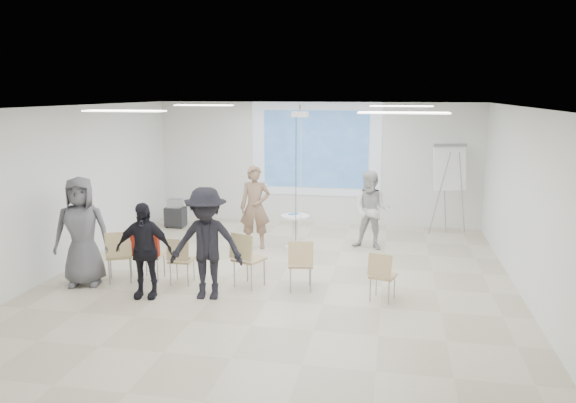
% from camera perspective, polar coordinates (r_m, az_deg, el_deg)
% --- Properties ---
extents(floor, '(8.00, 9.00, 0.10)m').
position_cam_1_polar(floor, '(9.95, -0.87, -8.24)').
color(floor, beige).
rests_on(floor, ground).
extents(ceiling, '(8.00, 9.00, 0.10)m').
position_cam_1_polar(ceiling, '(9.39, -0.92, 9.90)').
color(ceiling, white).
rests_on(ceiling, wall_back).
extents(wall_back, '(8.00, 0.10, 3.00)m').
position_cam_1_polar(wall_back, '(13.99, 2.87, 3.92)').
color(wall_back, silver).
rests_on(wall_back, floor).
extents(wall_left, '(0.10, 9.00, 3.00)m').
position_cam_1_polar(wall_left, '(11.09, -21.86, 1.24)').
color(wall_left, silver).
rests_on(wall_left, floor).
extents(wall_right, '(0.10, 9.00, 3.00)m').
position_cam_1_polar(wall_right, '(9.61, 23.50, -0.31)').
color(wall_right, silver).
rests_on(wall_right, floor).
extents(projection_halo, '(3.20, 0.01, 2.30)m').
position_cam_1_polar(projection_halo, '(13.88, 2.84, 5.32)').
color(projection_halo, silver).
rests_on(projection_halo, wall_back).
extents(projection_image, '(2.60, 0.01, 1.90)m').
position_cam_1_polar(projection_image, '(13.87, 2.83, 5.31)').
color(projection_image, '#3166A9').
rests_on(projection_image, wall_back).
extents(pedestal_table, '(0.80, 0.80, 0.74)m').
position_cam_1_polar(pedestal_table, '(11.72, 0.73, -2.89)').
color(pedestal_table, white).
rests_on(pedestal_table, floor).
extents(player_left, '(0.79, 0.60, 1.98)m').
position_cam_1_polar(player_left, '(11.71, -3.36, -0.03)').
color(player_left, '#8E6D57').
rests_on(player_left, floor).
extents(player_right, '(1.01, 0.88, 1.82)m').
position_cam_1_polar(player_right, '(11.76, 8.46, -0.47)').
color(player_right, silver).
rests_on(player_right, floor).
extents(controller_left, '(0.06, 0.13, 0.04)m').
position_cam_1_polar(controller_left, '(11.85, -2.24, 1.67)').
color(controller_left, silver).
rests_on(controller_left, player_left).
extents(controller_right, '(0.07, 0.13, 0.04)m').
position_cam_1_polar(controller_right, '(11.96, 7.69, 1.29)').
color(controller_right, white).
rests_on(controller_right, player_right).
extents(chair_far_left, '(0.58, 0.60, 0.92)m').
position_cam_1_polar(chair_far_left, '(10.09, -16.78, -4.93)').
color(chair_far_left, tan).
rests_on(chair_far_left, floor).
extents(chair_left_mid, '(0.43, 0.46, 0.87)m').
position_cam_1_polar(chair_left_mid, '(10.04, -13.89, -5.01)').
color(chair_left_mid, tan).
rests_on(chair_left_mid, floor).
extents(chair_left_inner, '(0.39, 0.42, 0.82)m').
position_cam_1_polar(chair_left_inner, '(9.75, -10.89, -5.56)').
color(chair_left_inner, tan).
rests_on(chair_left_inner, floor).
extents(chair_center, '(0.60, 0.61, 0.95)m').
position_cam_1_polar(chair_center, '(9.42, -4.28, -5.48)').
color(chair_center, tan).
rests_on(chair_center, floor).
extents(chair_right_inner, '(0.48, 0.51, 0.87)m').
position_cam_1_polar(chair_right_inner, '(9.27, 1.28, -6.05)').
color(chair_right_inner, tan).
rests_on(chair_right_inner, floor).
extents(chair_right_far, '(0.47, 0.49, 0.80)m').
position_cam_1_polar(chair_right_far, '(8.94, 9.49, -7.15)').
color(chair_right_far, tan).
rests_on(chair_right_far, floor).
extents(red_jacket, '(0.49, 0.14, 0.46)m').
position_cam_1_polar(red_jacket, '(9.86, -14.32, -4.10)').
color(red_jacket, maroon).
rests_on(red_jacket, chair_left_mid).
extents(laptop, '(0.31, 0.23, 0.02)m').
position_cam_1_polar(laptop, '(9.84, -10.69, -5.66)').
color(laptop, black).
rests_on(laptop, chair_left_inner).
extents(audience_left, '(1.08, 0.71, 1.77)m').
position_cam_1_polar(audience_left, '(9.19, -14.47, -4.14)').
color(audience_left, black).
rests_on(audience_left, floor).
extents(audience_mid, '(1.38, 0.84, 2.03)m').
position_cam_1_polar(audience_mid, '(8.92, -8.31, -3.50)').
color(audience_mid, black).
rests_on(audience_mid, floor).
extents(audience_outer, '(1.17, 0.94, 2.09)m').
position_cam_1_polar(audience_outer, '(10.06, -20.26, -2.25)').
color(audience_outer, '#5C5B61').
rests_on(audience_outer, floor).
extents(flipchart_easel, '(0.86, 0.68, 2.09)m').
position_cam_1_polar(flipchart_easel, '(13.29, 16.11, 3.28)').
color(flipchart_easel, '#92949A').
rests_on(flipchart_easel, floor).
extents(av_cart, '(0.46, 0.37, 0.69)m').
position_cam_1_polar(av_cart, '(13.91, -11.35, -1.27)').
color(av_cart, black).
rests_on(av_cart, floor).
extents(ceiling_projector, '(0.30, 0.25, 3.00)m').
position_cam_1_polar(ceiling_projector, '(10.85, 1.21, 8.15)').
color(ceiling_projector, white).
rests_on(ceiling_projector, ceiling).
extents(fluor_panel_nw, '(1.20, 0.30, 0.02)m').
position_cam_1_polar(fluor_panel_nw, '(11.86, -8.57, 9.64)').
color(fluor_panel_nw, white).
rests_on(fluor_panel_nw, ceiling).
extents(fluor_panel_ne, '(1.20, 0.30, 0.02)m').
position_cam_1_polar(fluor_panel_ne, '(11.20, 11.42, 9.47)').
color(fluor_panel_ne, white).
rests_on(fluor_panel_ne, ceiling).
extents(fluor_panel_sw, '(1.20, 0.30, 0.02)m').
position_cam_1_polar(fluor_panel_sw, '(8.63, -16.30, 8.82)').
color(fluor_panel_sw, white).
rests_on(fluor_panel_sw, ceiling).
extents(fluor_panel_se, '(1.20, 0.30, 0.02)m').
position_cam_1_polar(fluor_panel_se, '(7.70, 11.65, 8.81)').
color(fluor_panel_se, white).
rests_on(fluor_panel_se, ceiling).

